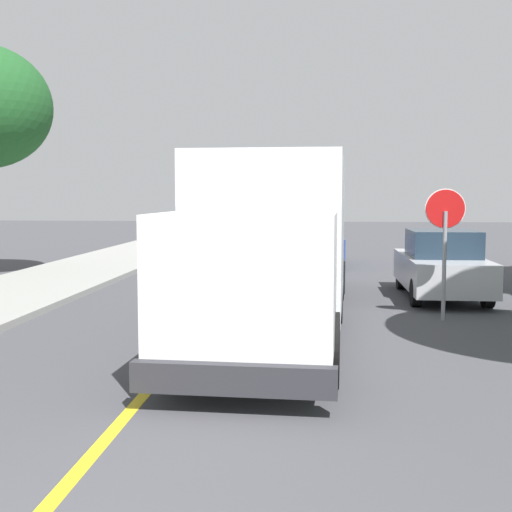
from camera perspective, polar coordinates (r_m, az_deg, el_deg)
The scene contains 6 objects.
centre_line_yellow at distance 13.17m, azimuth -4.39°, elevation -5.86°, with size 0.16×56.00×0.01m, color gold.
box_truck at distance 11.40m, azimuth 1.29°, elevation 1.37°, with size 2.72×7.28×3.20m.
parked_car_near at distance 17.58m, azimuth 4.29°, elevation -0.46°, with size 1.83×4.41×1.67m.
parked_car_mid at distance 24.60m, azimuth 5.18°, elevation 1.16°, with size 1.88×4.43×1.67m.
parked_van_across at distance 17.08m, azimuth 15.41°, elevation -0.81°, with size 1.82×4.41×1.67m.
stop_sign at distance 13.97m, azimuth 15.70°, elevation 2.25°, with size 0.80×0.10×2.65m.
Camera 1 is at (2.18, -2.74, 2.54)m, focal length 47.28 mm.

